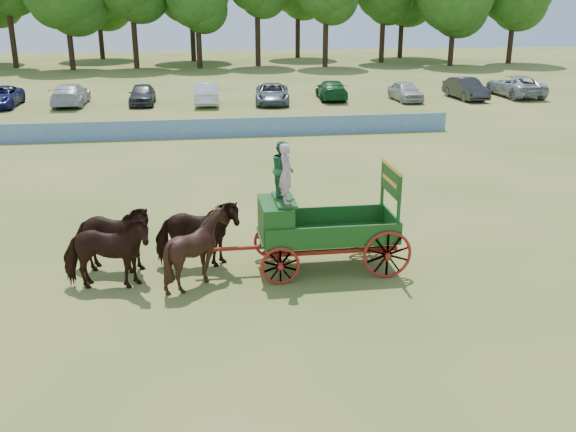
# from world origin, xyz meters

# --- Properties ---
(ground) EXTENTS (160.00, 160.00, 0.00)m
(ground) POSITION_xyz_m (0.00, 0.00, 0.00)
(ground) COLOR #9E8C47
(ground) RESTS_ON ground
(horse_lead_left) EXTENTS (2.52, 1.31, 2.06)m
(horse_lead_left) POSITION_xyz_m (-5.10, -1.46, 1.03)
(horse_lead_left) COLOR black
(horse_lead_left) RESTS_ON ground
(horse_lead_right) EXTENTS (2.62, 1.63, 2.06)m
(horse_lead_right) POSITION_xyz_m (-5.10, -0.36, 1.03)
(horse_lead_right) COLOR black
(horse_lead_right) RESTS_ON ground
(horse_wheel_left) EXTENTS (1.88, 1.68, 2.06)m
(horse_wheel_left) POSITION_xyz_m (-2.70, -1.46, 1.03)
(horse_wheel_left) COLOR black
(horse_wheel_left) RESTS_ON ground
(horse_wheel_right) EXTENTS (2.47, 1.20, 2.06)m
(horse_wheel_right) POSITION_xyz_m (-2.70, -0.36, 1.03)
(horse_wheel_right) COLOR black
(horse_wheel_right) RESTS_ON ground
(farm_dray) EXTENTS (6.00, 2.00, 3.79)m
(farm_dray) POSITION_xyz_m (0.25, -0.88, 1.66)
(farm_dray) COLOR #A42D10
(farm_dray) RESTS_ON ground
(sponsor_banner) EXTENTS (26.00, 0.08, 1.05)m
(sponsor_banner) POSITION_xyz_m (-1.00, 18.00, 0.53)
(sponsor_banner) COLOR #1B4F92
(sponsor_banner) RESTS_ON ground
(parked_cars) EXTENTS (51.15, 7.23, 1.65)m
(parked_cars) POSITION_xyz_m (-0.71, 30.02, 0.78)
(parked_cars) COLOR silver
(parked_cars) RESTS_ON ground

